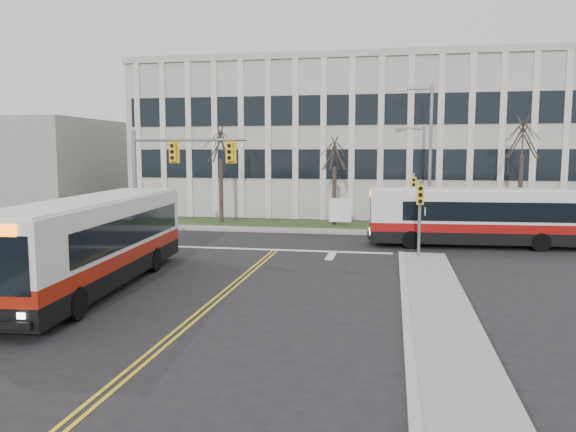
# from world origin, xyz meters

# --- Properties ---
(ground) EXTENTS (120.00, 120.00, 0.00)m
(ground) POSITION_xyz_m (0.00, 0.00, 0.00)
(ground) COLOR black
(ground) RESTS_ON ground
(sidewalk_east) EXTENTS (2.00, 26.00, 0.14)m
(sidewalk_east) POSITION_xyz_m (7.50, -5.00, 0.07)
(sidewalk_east) COLOR #9E9B93
(sidewalk_east) RESTS_ON ground
(sidewalk_cross) EXTENTS (44.00, 1.60, 0.14)m
(sidewalk_cross) POSITION_xyz_m (5.00, 15.20, 0.07)
(sidewalk_cross) COLOR #9E9B93
(sidewalk_cross) RESTS_ON ground
(building_lawn) EXTENTS (44.00, 5.00, 0.12)m
(building_lawn) POSITION_xyz_m (5.00, 18.00, 0.06)
(building_lawn) COLOR #2B421C
(building_lawn) RESTS_ON ground
(office_building) EXTENTS (40.00, 16.00, 12.00)m
(office_building) POSITION_xyz_m (5.00, 30.00, 6.00)
(office_building) COLOR beige
(office_building) RESTS_ON ground
(building_annex) EXTENTS (12.00, 12.00, 8.00)m
(building_annex) POSITION_xyz_m (-26.00, 26.00, 4.00)
(building_annex) COLOR #9E9B93
(building_annex) RESTS_ON ground
(mast_arm_signal) EXTENTS (6.11, 0.38, 6.20)m
(mast_arm_signal) POSITION_xyz_m (-5.62, 7.16, 4.26)
(mast_arm_signal) COLOR slate
(mast_arm_signal) RESTS_ON ground
(signal_pole_near) EXTENTS (0.34, 0.39, 3.80)m
(signal_pole_near) POSITION_xyz_m (7.20, 6.90, 2.50)
(signal_pole_near) COLOR slate
(signal_pole_near) RESTS_ON ground
(signal_pole_far) EXTENTS (0.34, 0.39, 3.80)m
(signal_pole_far) POSITION_xyz_m (7.20, 15.40, 2.50)
(signal_pole_far) COLOR slate
(signal_pole_far) RESTS_ON ground
(streetlight) EXTENTS (2.15, 0.25, 9.20)m
(streetlight) POSITION_xyz_m (8.03, 16.20, 5.19)
(streetlight) COLOR slate
(streetlight) RESTS_ON ground
(directory_sign) EXTENTS (1.50, 0.12, 2.00)m
(directory_sign) POSITION_xyz_m (2.50, 17.50, 1.17)
(directory_sign) COLOR slate
(directory_sign) RESTS_ON ground
(tree_left) EXTENTS (1.80, 1.80, 7.70)m
(tree_left) POSITION_xyz_m (-6.00, 18.00, 5.51)
(tree_left) COLOR #42352B
(tree_left) RESTS_ON ground
(tree_mid) EXTENTS (1.80, 1.80, 6.82)m
(tree_mid) POSITION_xyz_m (2.00, 18.20, 4.88)
(tree_mid) COLOR #42352B
(tree_mid) RESTS_ON ground
(tree_right) EXTENTS (1.80, 1.80, 8.25)m
(tree_right) POSITION_xyz_m (14.00, 18.00, 5.91)
(tree_right) COLOR #42352B
(tree_right) RESTS_ON ground
(bus_main) EXTENTS (3.70, 12.58, 3.31)m
(bus_main) POSITION_xyz_m (-5.00, -1.16, 1.65)
(bus_main) COLOR silver
(bus_main) RESTS_ON ground
(bus_cross) EXTENTS (11.67, 3.17, 3.08)m
(bus_cross) POSITION_xyz_m (10.52, 11.21, 1.54)
(bus_cross) COLOR silver
(bus_cross) RESTS_ON ground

